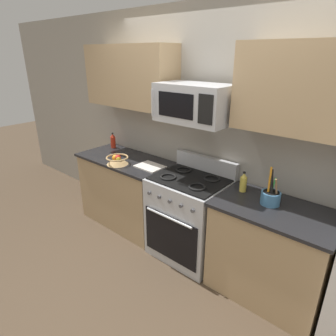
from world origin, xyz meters
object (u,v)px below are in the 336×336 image
utensil_crock (271,197)px  bottle_hot_sauce (113,141)px  range_oven (189,216)px  bottle_oil (243,182)px  microwave (194,103)px  cutting_board (150,167)px  fruit_basket (117,160)px

utensil_crock → bottle_hot_sauce: 2.29m
range_oven → bottle_oil: bearing=12.2°
microwave → bottle_oil: 0.87m
cutting_board → fruit_basket: bearing=-154.3°
utensil_crock → bottle_oil: bearing=165.7°
microwave → utensil_crock: (0.83, 0.01, -0.71)m
bottle_hot_sauce → utensil_crock: bearing=-3.8°
utensil_crock → cutting_board: 1.39m
microwave → fruit_basket: (-0.92, -0.22, -0.72)m
range_oven → bottle_hot_sauce: bottle_hot_sauce is taller
range_oven → microwave: size_ratio=1.51×
microwave → bottle_hot_sauce: size_ratio=3.46×
bottle_hot_sauce → cutting_board: bearing=-13.0°
bottle_hot_sauce → fruit_basket: bearing=-35.4°
utensil_crock → fruit_basket: size_ratio=1.29×
bottle_oil → range_oven: bearing=-167.8°
utensil_crock → fruit_basket: 1.76m
range_oven → microwave: bearing=90.1°
range_oven → cutting_board: bearing=-178.3°
microwave → bottle_hot_sauce: (-1.45, 0.16, -0.68)m
bottle_hot_sauce → bottle_oil: bottle_hot_sauce is taller
range_oven → cutting_board: 0.71m
range_oven → bottle_oil: size_ratio=5.56×
utensil_crock → cutting_board: utensil_crock is taller
range_oven → fruit_basket: bearing=-168.3°
range_oven → bottle_oil: bottle_oil is taller
fruit_basket → cutting_board: size_ratio=0.84×
bottle_hot_sauce → bottle_oil: bearing=-2.2°
bottle_oil → utensil_crock: bearing=-14.3°
range_oven → utensil_crock: size_ratio=3.25×
utensil_crock → bottle_oil: 0.31m
fruit_basket → cutting_board: bearing=25.7°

